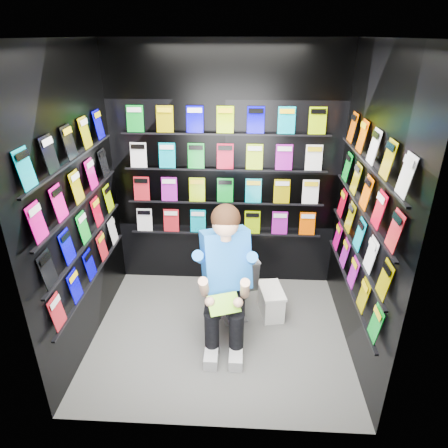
{
  "coord_description": "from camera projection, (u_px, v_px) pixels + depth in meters",
  "views": [
    {
      "loc": [
        0.21,
        -3.01,
        2.62
      ],
      "look_at": [
        0.03,
        0.15,
        1.11
      ],
      "focal_mm": 32.0,
      "sensor_mm": 36.0,
      "label": 1
    }
  ],
  "objects": [
    {
      "name": "floor",
      "position": [
        220.0,
        335.0,
        3.85
      ],
      "size": [
        2.4,
        2.4,
        0.0
      ],
      "primitive_type": "plane",
      "color": "#5F5F5D",
      "rests_on": "ground"
    },
    {
      "name": "ceiling",
      "position": [
        218.0,
        38.0,
        2.73
      ],
      "size": [
        2.4,
        2.4,
        0.0
      ],
      "primitive_type": "plane",
      "color": "white",
      "rests_on": "floor"
    },
    {
      "name": "wall_back",
      "position": [
        225.0,
        173.0,
        4.19
      ],
      "size": [
        2.4,
        0.04,
        2.6
      ],
      "primitive_type": "cube",
      "color": "black",
      "rests_on": "floor"
    },
    {
      "name": "wall_front",
      "position": [
        208.0,
        278.0,
        2.39
      ],
      "size": [
        2.4,
        0.04,
        2.6
      ],
      "primitive_type": "cube",
      "color": "black",
      "rests_on": "floor"
    },
    {
      "name": "wall_left",
      "position": [
        77.0,
        208.0,
        3.35
      ],
      "size": [
        0.04,
        2.0,
        2.6
      ],
      "primitive_type": "cube",
      "color": "black",
      "rests_on": "floor"
    },
    {
      "name": "wall_right",
      "position": [
        367.0,
        215.0,
        3.23
      ],
      "size": [
        0.04,
        2.0,
        2.6
      ],
      "primitive_type": "cube",
      "color": "black",
      "rests_on": "floor"
    },
    {
      "name": "comics_back",
      "position": [
        225.0,
        174.0,
        4.16
      ],
      "size": [
        2.1,
        0.06,
        1.37
      ],
      "primitive_type": null,
      "color": "#B90522",
      "rests_on": "wall_back"
    },
    {
      "name": "comics_left",
      "position": [
        80.0,
        208.0,
        3.35
      ],
      "size": [
        0.06,
        1.7,
        1.37
      ],
      "primitive_type": null,
      "color": "#B90522",
      "rests_on": "wall_left"
    },
    {
      "name": "comics_right",
      "position": [
        363.0,
        214.0,
        3.23
      ],
      "size": [
        0.06,
        1.7,
        1.37
      ],
      "primitive_type": null,
      "color": "#B90522",
      "rests_on": "wall_right"
    },
    {
      "name": "toilet",
      "position": [
        228.0,
        277.0,
        4.09
      ],
      "size": [
        0.65,
        0.85,
        0.73
      ],
      "primitive_type": "imported",
      "rotation": [
        0.0,
        0.0,
        3.48
      ],
      "color": "white",
      "rests_on": "floor"
    },
    {
      "name": "longbox",
      "position": [
        271.0,
        303.0,
        4.08
      ],
      "size": [
        0.26,
        0.39,
        0.27
      ],
      "primitive_type": "cube",
      "rotation": [
        0.0,
        0.0,
        0.18
      ],
      "color": "white",
      "rests_on": "floor"
    },
    {
      "name": "longbox_lid",
      "position": [
        272.0,
        290.0,
        4.02
      ],
      "size": [
        0.28,
        0.42,
        0.03
      ],
      "primitive_type": "cube",
      "rotation": [
        0.0,
        0.0,
        0.18
      ],
      "color": "white",
      "rests_on": "longbox"
    },
    {
      "name": "reader",
      "position": [
        226.0,
        260.0,
        3.56
      ],
      "size": [
        0.8,
        0.96,
        1.51
      ],
      "primitive_type": null,
      "rotation": [
        0.0,
        0.0,
        0.34
      ],
      "color": "blue",
      "rests_on": "toilet"
    },
    {
      "name": "held_comic",
      "position": [
        224.0,
        304.0,
        3.34
      ],
      "size": [
        0.3,
        0.23,
        0.11
      ],
      "primitive_type": "cube",
      "rotation": [
        -0.96,
        0.0,
        0.34
      ],
      "color": "green",
      "rests_on": "reader"
    }
  ]
}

